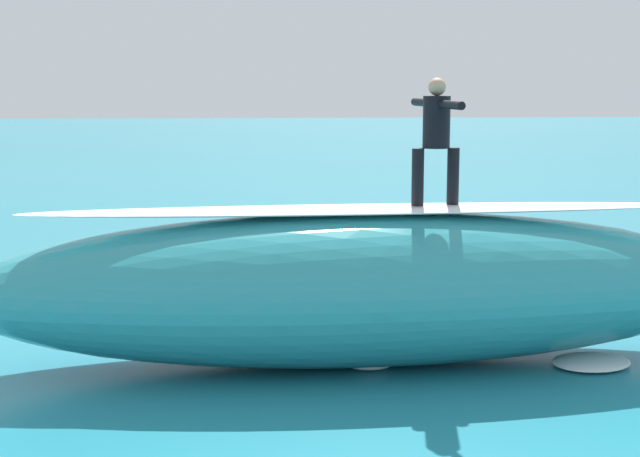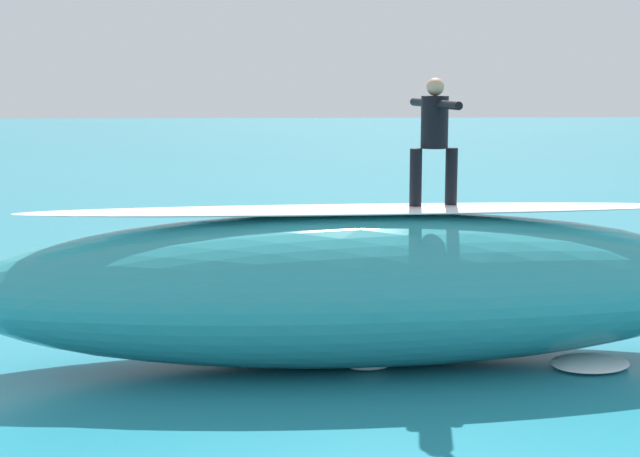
{
  "view_description": "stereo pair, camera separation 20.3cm",
  "coord_description": "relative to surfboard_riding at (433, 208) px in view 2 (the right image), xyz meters",
  "views": [
    {
      "loc": [
        1.1,
        14.29,
        3.61
      ],
      "look_at": [
        0.33,
        0.66,
        1.41
      ],
      "focal_mm": 55.49,
      "sensor_mm": 36.0,
      "label": 1
    },
    {
      "loc": [
        0.9,
        14.3,
        3.61
      ],
      "look_at": [
        0.33,
        0.66,
        1.41
      ],
      "focal_mm": 55.49,
      "sensor_mm": 36.0,
      "label": 2
    }
  ],
  "objects": [
    {
      "name": "foam_patch_far",
      "position": [
        4.07,
        -4.38,
        -1.87
      ],
      "size": [
        1.03,
        1.08,
        0.12
      ],
      "primitive_type": "ellipsoid",
      "rotation": [
        0.0,
        0.0,
        0.9
      ],
      "color": "white",
      "rests_on": "ground_plane"
    },
    {
      "name": "surfboard_paddling",
      "position": [
        2.62,
        -3.52,
        -1.88
      ],
      "size": [
        0.55,
        2.01,
        0.1
      ],
      "primitive_type": "ellipsoid",
      "rotation": [
        0.0,
        0.0,
        1.55
      ],
      "color": "#33B2D1",
      "rests_on": "ground_plane"
    },
    {
      "name": "wave_crest",
      "position": [
        0.92,
        0.05,
        -0.99
      ],
      "size": [
        9.82,
        2.92,
        1.89
      ],
      "primitive_type": "ellipsoid",
      "rotation": [
        0.0,
        0.0,
        0.05
      ],
      "color": "teal",
      "rests_on": "ground_plane"
    },
    {
      "name": "foam_patch_mid",
      "position": [
        0.83,
        0.21,
        -1.86
      ],
      "size": [
        0.75,
        0.73,
        0.14
      ],
      "primitive_type": "ellipsoid",
      "rotation": [
        0.0,
        0.0,
        3.0
      ],
      "color": "white",
      "rests_on": "ground_plane"
    },
    {
      "name": "wave_foam_lip",
      "position": [
        0.92,
        0.05,
        -0.0
      ],
      "size": [
        8.29,
        1.27,
        0.08
      ],
      "primitive_type": "ellipsoid",
      "rotation": [
        0.0,
        0.0,
        0.05
      ],
      "color": "white",
      "rests_on": "wave_crest"
    },
    {
      "name": "surfboard_riding",
      "position": [
        0.0,
        0.0,
        0.0
      ],
      "size": [
        1.96,
        0.96,
        0.09
      ],
      "primitive_type": "ellipsoid",
      "rotation": [
        0.0,
        0.0,
        0.22
      ],
      "color": "silver",
      "rests_on": "wave_crest"
    },
    {
      "name": "surfer_riding",
      "position": [
        0.0,
        0.0,
        0.94
      ],
      "size": [
        0.6,
        1.44,
        1.54
      ],
      "rotation": [
        0.0,
        0.0,
        0.22
      ],
      "color": "black",
      "rests_on": "surfboard_riding"
    },
    {
      "name": "foam_patch_near",
      "position": [
        -1.92,
        0.35,
        -1.88
      ],
      "size": [
        1.21,
        1.09,
        0.1
      ],
      "primitive_type": "ellipsoid",
      "rotation": [
        0.0,
        0.0,
        0.32
      ],
      "color": "white",
      "rests_on": "ground_plane"
    },
    {
      "name": "ground_plane",
      "position": [
        0.98,
        -2.42,
        -1.93
      ],
      "size": [
        120.0,
        120.0,
        0.0
      ],
      "primitive_type": "plane",
      "color": "teal"
    },
    {
      "name": "surfer_paddling",
      "position": [
        2.62,
        -3.64,
        -1.71
      ],
      "size": [
        0.31,
        1.61,
        0.29
      ],
      "rotation": [
        0.0,
        0.0,
        1.55
      ],
      "color": "black",
      "rests_on": "surfboard_paddling"
    }
  ]
}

